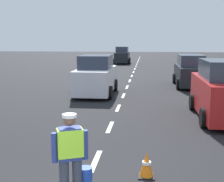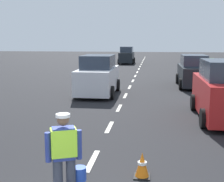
{
  "view_description": "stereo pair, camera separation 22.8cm",
  "coord_description": "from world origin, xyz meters",
  "px_view_note": "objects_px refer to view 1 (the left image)",
  "views": [
    {
      "loc": [
        1.23,
        -4.48,
        2.99
      ],
      "look_at": [
        -0.04,
        6.68,
        1.1
      ],
      "focal_mm": 49.56,
      "sensor_mm": 36.0,
      "label": 1
    },
    {
      "loc": [
        1.46,
        -4.45,
        2.99
      ],
      "look_at": [
        -0.04,
        6.68,
        1.1
      ],
      "focal_mm": 49.56,
      "sensor_mm": 36.0,
      "label": 2
    }
  ],
  "objects_px": {
    "car_parked_far": "(190,72)",
    "road_worker": "(71,153)",
    "car_oncoming_third": "(122,56)",
    "car_parked_curbside": "(224,92)",
    "traffic_cone_near": "(147,165)",
    "car_oncoming_lead": "(96,76)"
  },
  "relations": [
    {
      "from": "car_parked_curbside",
      "to": "car_oncoming_lead",
      "type": "relative_size",
      "value": 1.04
    },
    {
      "from": "traffic_cone_near",
      "to": "car_parked_curbside",
      "type": "bearing_deg",
      "value": 62.22
    },
    {
      "from": "car_oncoming_third",
      "to": "car_parked_curbside",
      "type": "bearing_deg",
      "value": -77.23
    },
    {
      "from": "car_parked_far",
      "to": "car_parked_curbside",
      "type": "xyz_separation_m",
      "value": [
        0.16,
        -8.11,
        0.1
      ]
    },
    {
      "from": "traffic_cone_near",
      "to": "car_oncoming_third",
      "type": "relative_size",
      "value": 0.15
    },
    {
      "from": "car_parked_curbside",
      "to": "traffic_cone_near",
      "type": "bearing_deg",
      "value": -117.78
    },
    {
      "from": "car_parked_far",
      "to": "car_parked_curbside",
      "type": "relative_size",
      "value": 0.98
    },
    {
      "from": "car_parked_far",
      "to": "car_oncoming_third",
      "type": "bearing_deg",
      "value": 107.69
    },
    {
      "from": "traffic_cone_near",
      "to": "car_oncoming_lead",
      "type": "bearing_deg",
      "value": 105.51
    },
    {
      "from": "road_worker",
      "to": "traffic_cone_near",
      "type": "distance_m",
      "value": 1.92
    },
    {
      "from": "car_parked_far",
      "to": "car_parked_curbside",
      "type": "bearing_deg",
      "value": -88.84
    },
    {
      "from": "road_worker",
      "to": "car_parked_curbside",
      "type": "bearing_deg",
      "value": 57.27
    },
    {
      "from": "car_oncoming_third",
      "to": "car_oncoming_lead",
      "type": "xyz_separation_m",
      "value": [
        0.32,
        -21.64,
        0.03
      ]
    },
    {
      "from": "road_worker",
      "to": "car_oncoming_third",
      "type": "bearing_deg",
      "value": 93.0
    },
    {
      "from": "car_parked_far",
      "to": "car_oncoming_lead",
      "type": "height_order",
      "value": "car_oncoming_lead"
    },
    {
      "from": "traffic_cone_near",
      "to": "car_parked_far",
      "type": "height_order",
      "value": "car_parked_far"
    },
    {
      "from": "car_parked_curbside",
      "to": "car_oncoming_third",
      "type": "distance_m",
      "value": 26.91
    },
    {
      "from": "car_parked_far",
      "to": "road_worker",
      "type": "bearing_deg",
      "value": -105.47
    },
    {
      "from": "car_parked_far",
      "to": "car_oncoming_third",
      "type": "height_order",
      "value": "car_oncoming_third"
    },
    {
      "from": "traffic_cone_near",
      "to": "car_oncoming_third",
      "type": "height_order",
      "value": "car_oncoming_third"
    },
    {
      "from": "road_worker",
      "to": "car_parked_curbside",
      "type": "distance_m",
      "value": 7.82
    },
    {
      "from": "road_worker",
      "to": "car_parked_curbside",
      "type": "relative_size",
      "value": 0.38
    }
  ]
}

